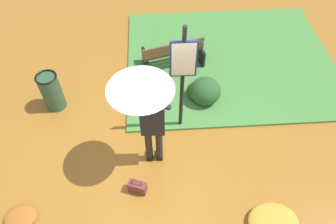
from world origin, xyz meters
The scene contains 10 objects.
ground_plane centered at (0.00, 0.00, 0.00)m, with size 18.00×18.00×0.00m, color #9E6623.
grass_verge centered at (-1.99, -2.68, 0.03)m, with size 4.80×4.00×0.05m.
person_with_umbrella centered at (-0.04, -0.08, 1.55)m, with size 0.96×0.96×2.04m.
info_sign_post centered at (-0.65, -0.82, 1.44)m, with size 0.44×0.07×2.30m.
handbag centered at (0.19, 0.53, 0.13)m, with size 0.33×0.23×0.37m.
park_bench centered at (-0.64, -2.55, 0.40)m, with size 1.43×0.73×0.75m.
trash_bin centered at (1.87, -1.50, 0.42)m, with size 0.42×0.42×0.83m.
shrub_cluster centered at (-1.18, -1.46, 0.27)m, with size 0.69×0.63×0.57m.
leaf_pile_near_person centered at (-1.92, 1.24, 0.09)m, with size 0.80×0.64×0.18m.
leaf_pile_by_bench centered at (2.05, 0.90, 0.06)m, with size 0.52×0.41×0.11m.
Camera 1 is at (-0.17, 2.93, 4.93)m, focal length 33.43 mm.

